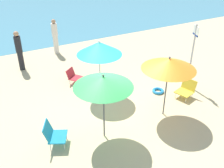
% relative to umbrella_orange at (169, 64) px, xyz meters
% --- Properties ---
extents(ground_plane, '(40.00, 40.00, 0.00)m').
position_rel_umbrella_orange_xyz_m(ground_plane, '(-1.23, 0.73, -1.75)').
color(ground_plane, '#CCB789').
extents(sea_water, '(40.00, 16.00, 0.01)m').
position_rel_umbrella_orange_xyz_m(sea_water, '(-1.23, 15.18, -1.75)').
color(sea_water, teal).
rests_on(sea_water, ground_plane).
extents(umbrella_orange, '(1.58, 1.58, 1.98)m').
position_rel_umbrella_orange_xyz_m(umbrella_orange, '(0.00, 0.00, 0.00)').
color(umbrella_orange, '#4C4C51').
rests_on(umbrella_orange, ground_plane).
extents(umbrella_teal, '(1.50, 1.50, 2.02)m').
position_rel_umbrella_orange_xyz_m(umbrella_teal, '(-1.24, 2.00, -0.01)').
color(umbrella_teal, silver).
rests_on(umbrella_teal, ground_plane).
extents(umbrella_green, '(1.54, 1.54, 1.96)m').
position_rel_umbrella_orange_xyz_m(umbrella_green, '(-2.10, -0.05, -0.00)').
color(umbrella_green, '#4C4C51').
rests_on(umbrella_green, ground_plane).
extents(beach_chair_a, '(0.67, 0.69, 0.55)m').
position_rel_umbrella_orange_xyz_m(beach_chair_a, '(-1.78, 3.22, -1.47)').
color(beach_chair_a, red).
rests_on(beach_chair_a, ground_plane).
extents(beach_chair_b, '(0.73, 0.68, 0.60)m').
position_rel_umbrella_orange_xyz_m(beach_chair_b, '(1.33, 0.47, -1.46)').
color(beach_chair_b, gold).
rests_on(beach_chair_b, ground_plane).
extents(beach_chair_c, '(0.73, 0.73, 0.70)m').
position_rel_umbrella_orange_xyz_m(beach_chair_c, '(-3.45, 0.25, -1.38)').
color(beach_chair_c, teal).
rests_on(beach_chair_c, ground_plane).
extents(person_a, '(0.28, 0.28, 1.64)m').
position_rel_umbrella_orange_xyz_m(person_a, '(-1.50, 6.33, -0.91)').
color(person_a, silver).
rests_on(person_a, ground_plane).
extents(person_b, '(0.26, 0.26, 1.66)m').
position_rel_umbrella_orange_xyz_m(person_b, '(-3.31, 5.32, -0.90)').
color(person_b, black).
rests_on(person_b, ground_plane).
extents(warning_sign, '(0.17, 0.39, 2.35)m').
position_rel_umbrella_orange_xyz_m(warning_sign, '(1.92, 1.03, -0.28)').
color(warning_sign, '#ADADB2').
rests_on(warning_sign, ground_plane).
extents(swim_ring, '(0.43, 0.43, 0.10)m').
position_rel_umbrella_orange_xyz_m(swim_ring, '(0.65, 1.14, -1.71)').
color(swim_ring, '#238CD8').
rests_on(swim_ring, ground_plane).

